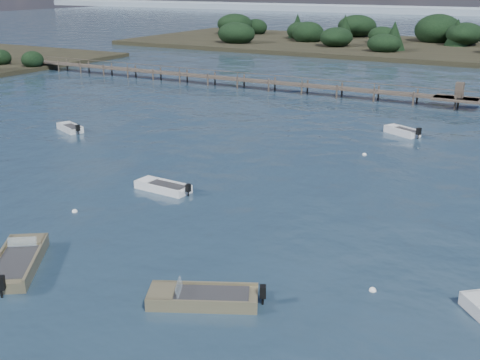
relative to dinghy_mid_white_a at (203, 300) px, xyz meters
The scene contains 11 objects.
ground 58.14m from the dinghy_mid_white_a, 92.32° to the left, with size 400.00×400.00×0.00m, color #172837.
dinghy_mid_white_a is the anchor object (origin of this frame).
dinghy_mid_grey 14.34m from the dinghy_mid_white_a, 132.86° to the left, with size 4.00×1.61×1.00m.
tender_far_white 32.32m from the dinghy_mid_white_a, 90.75° to the left, with size 3.47×2.57×1.20m.
tender_far_grey 32.60m from the dinghy_mid_white_a, 143.76° to the left, with size 3.42×2.30×1.10m.
dinghy_near_olive 9.31m from the dinghy_mid_white_a, behind, with size 4.42×5.18×1.32m.
buoy_b 7.31m from the dinghy_mid_white_a, 37.33° to the left, with size 0.32×0.32×0.32m, color white.
buoy_c 12.97m from the dinghy_mid_white_a, 157.29° to the left, with size 0.32×0.32×0.32m, color white.
buoy_e 24.62m from the dinghy_mid_white_a, 92.82° to the left, with size 0.32×0.32×0.32m, color white.
jetty 52.01m from the dinghy_mid_white_a, 117.60° to the left, with size 64.50×3.20×3.40m.
distant_haze 246.08m from the dinghy_mid_white_a, 112.04° to the left, with size 280.00×20.00×2.40m, color #8D9EAF.
Camera 1 is at (14.46, -16.44, 12.69)m, focal length 45.00 mm.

